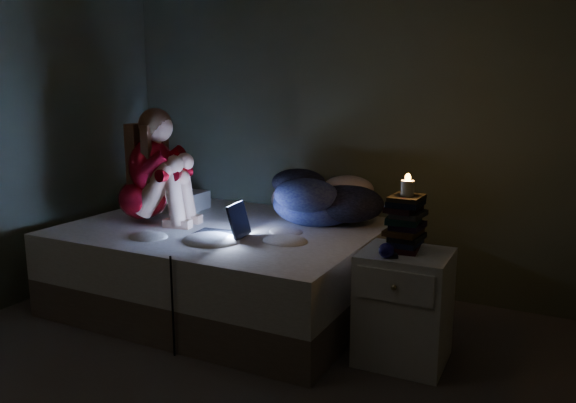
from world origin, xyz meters
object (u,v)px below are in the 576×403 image
Objects in this scene: bed at (224,265)px; laptop at (218,218)px; phone at (390,254)px; woman at (141,166)px; nightstand at (404,307)px; candle at (407,188)px.

laptop is (0.13, -0.24, 0.40)m from bed.
phone is at bearing -14.79° from bed.
woman is 2.00m from nightstand.
nightstand is 4.45× the size of phone.
woman reaches higher than laptop.
candle reaches higher than phone.
phone is (1.83, -0.18, -0.33)m from woman.
woman is 0.75m from laptop.
nightstand is (1.21, -0.01, -0.37)m from laptop.
candle is 0.57× the size of phone.
woman is (-0.55, -0.15, 0.68)m from bed.
bed is 1.36m from nightstand.
laptop is 4.15× the size of candle.
candle is (1.19, 0.03, 0.29)m from laptop.
woman reaches higher than nightstand.
woman is 5.69× the size of phone.
phone is at bearing -110.94° from candle.
laptop is 1.26m from nightstand.
bed is at bearing 168.26° from nightstand.
bed is 0.48m from laptop.
woman reaches higher than bed.
woman is 1.28× the size of nightstand.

